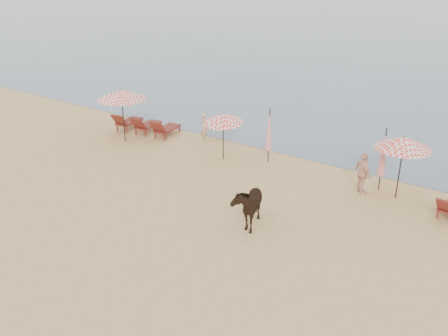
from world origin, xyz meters
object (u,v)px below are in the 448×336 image
object	(u,v)px
umbrella_open_right	(404,143)
umbrella_open_left_a	(121,94)
beachgoer_right_b	(363,173)
beachgoer_left	(204,127)
umbrella_closed_right	(383,152)
umbrella_closed_left	(269,130)
cow	(248,204)
lounger_cluster_left	(145,125)
umbrella_open_left_b	(223,118)

from	to	relation	value
umbrella_open_right	umbrella_open_left_a	bearing A→B (deg)	169.20
umbrella_open_left_a	beachgoer_right_b	distance (m)	12.08
umbrella_open_right	beachgoer_left	size ratio (longest dim) A/B	1.69
umbrella_open_left_a	umbrella_closed_right	bearing A→B (deg)	-16.10
umbrella_closed_left	cow	world-z (taller)	umbrella_closed_left
lounger_cluster_left	umbrella_closed_left	world-z (taller)	umbrella_closed_left
umbrella_open_right	cow	bearing A→B (deg)	-143.69
umbrella_open_left_a	cow	distance (m)	10.27
umbrella_closed_right	cow	distance (m)	6.15
umbrella_closed_left	umbrella_closed_right	distance (m)	5.11
cow	beachgoer_right_b	distance (m)	5.24
umbrella_open_left_a	beachgoer_left	distance (m)	4.35
beachgoer_right_b	lounger_cluster_left	bearing A→B (deg)	37.66
umbrella_open_left_b	cow	bearing A→B (deg)	-64.99
umbrella_open_left_b	umbrella_closed_left	xyz separation A→B (m)	(1.91, 0.83, -0.42)
cow	beachgoer_left	xyz separation A→B (m)	(-6.16, 5.82, -0.05)
umbrella_closed_left	umbrella_closed_right	size ratio (longest dim) A/B	0.96
umbrella_open_right	beachgoer_right_b	xyz separation A→B (m)	(-1.29, -0.36, -1.44)
umbrella_open_left_a	umbrella_closed_left	xyz separation A→B (m)	(7.32, 1.71, -0.88)
umbrella_open_left_b	beachgoer_right_b	bearing A→B (deg)	-15.83
umbrella_closed_right	beachgoer_right_b	xyz separation A→B (m)	(-0.50, -0.70, -0.76)
umbrella_open_left_b	cow	size ratio (longest dim) A/B	1.20
umbrella_open_right	beachgoer_right_b	world-z (taller)	umbrella_open_right
lounger_cluster_left	umbrella_open_right	bearing A→B (deg)	-6.76
umbrella_open_left_b	umbrella_closed_left	distance (m)	2.12
umbrella_open_right	umbrella_closed_right	distance (m)	1.10
umbrella_open_right	beachgoer_left	distance (m)	10.04
umbrella_closed_right	beachgoer_left	size ratio (longest dim) A/B	1.74
lounger_cluster_left	beachgoer_right_b	size ratio (longest dim) A/B	1.96
umbrella_open_left_b	umbrella_open_left_a	bearing A→B (deg)	171.80
umbrella_closed_left	beachgoer_left	bearing A→B (deg)	172.30
beachgoer_left	umbrella_open_right	bearing A→B (deg)	-153.39
lounger_cluster_left	cow	size ratio (longest dim) A/B	1.77
umbrella_open_left_a	umbrella_closed_left	bearing A→B (deg)	-11.05
umbrella_closed_right	cow	world-z (taller)	umbrella_closed_right
umbrella_open_left_b	beachgoer_left	size ratio (longest dim) A/B	1.52
umbrella_closed_left	beachgoer_right_b	size ratio (longest dim) A/B	1.48
umbrella_open_left_a	umbrella_open_right	distance (m)	13.30
umbrella_open_right	cow	distance (m)	6.41
umbrella_open_right	beachgoer_left	world-z (taller)	umbrella_open_right
umbrella_open_left_b	umbrella_open_right	xyz separation A→B (m)	(7.80, 0.54, 0.32)
umbrella_closed_right	beachgoer_right_b	size ratio (longest dim) A/B	1.53
beachgoer_right_b	umbrella_open_left_a	bearing A→B (deg)	44.66
umbrella_closed_left	umbrella_open_left_b	bearing A→B (deg)	-156.54
beachgoer_left	cow	bearing A→B (deg)	167.98
umbrella_closed_left	cow	size ratio (longest dim) A/B	1.33
umbrella_open_left_a	umbrella_open_left_b	size ratio (longest dim) A/B	1.18
lounger_cluster_left	umbrella_closed_right	xyz separation A→B (m)	(12.38, 0.30, 1.13)
lounger_cluster_left	umbrella_open_left_b	bearing A→B (deg)	-12.78
umbrella_open_right	umbrella_closed_right	size ratio (longest dim) A/B	0.97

